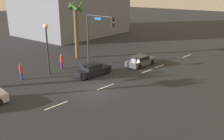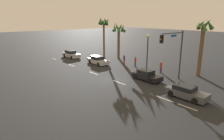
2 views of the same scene
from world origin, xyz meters
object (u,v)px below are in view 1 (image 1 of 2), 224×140
(traffic_signal, at_px, (96,32))
(pedestrian_1, at_px, (62,61))
(streetlamp, at_px, (47,39))
(car_1, at_px, (141,61))
(pedestrian_2, at_px, (21,71))
(palm_tree_2, at_px, (76,19))
(car_0, at_px, (93,70))

(traffic_signal, bearing_deg, pedestrian_1, 146.96)
(traffic_signal, bearing_deg, streetlamp, 164.21)
(car_1, distance_m, pedestrian_2, 14.23)
(car_1, distance_m, streetlamp, 11.76)
(pedestrian_1, xyz_separation_m, pedestrian_2, (-5.21, -0.10, -0.01))
(pedestrian_2, height_order, palm_tree_2, palm_tree_2)
(traffic_signal, height_order, palm_tree_2, palm_tree_2)
(car_0, relative_size, pedestrian_1, 2.28)
(traffic_signal, height_order, pedestrian_1, traffic_signal)
(car_0, distance_m, traffic_signal, 5.02)
(traffic_signal, bearing_deg, car_0, -139.77)
(car_1, xyz_separation_m, palm_tree_2, (-3.13, 8.76, 4.76))
(traffic_signal, xyz_separation_m, palm_tree_2, (1.00, 4.99, 0.99))
(car_1, relative_size, streetlamp, 0.76)
(car_0, relative_size, streetlamp, 0.72)
(car_1, distance_m, pedestrian_1, 9.82)
(palm_tree_2, bearing_deg, streetlamp, -153.49)
(car_0, xyz_separation_m, palm_tree_2, (3.54, 7.14, 4.75))
(car_1, relative_size, palm_tree_2, 0.54)
(traffic_signal, xyz_separation_m, streetlamp, (-5.74, 1.62, -0.36))
(traffic_signal, distance_m, streetlamp, 5.98)
(pedestrian_2, bearing_deg, streetlamp, -11.03)
(pedestrian_1, bearing_deg, streetlamp, -162.37)
(pedestrian_1, bearing_deg, car_1, -38.32)
(streetlamp, xyz_separation_m, pedestrian_2, (-3.03, 0.59, -3.09))
(car_0, distance_m, streetlamp, 6.01)
(streetlamp, height_order, pedestrian_2, streetlamp)
(car_1, xyz_separation_m, streetlamp, (-9.88, 5.39, 3.42))
(pedestrian_1, distance_m, pedestrian_2, 5.21)
(traffic_signal, height_order, pedestrian_2, traffic_signal)
(streetlamp, bearing_deg, traffic_signal, -15.79)
(pedestrian_2, distance_m, palm_tree_2, 11.09)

